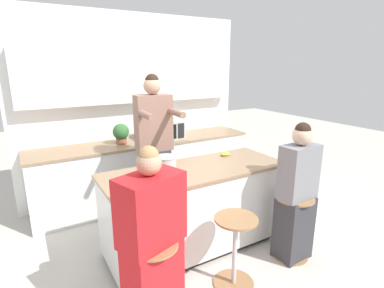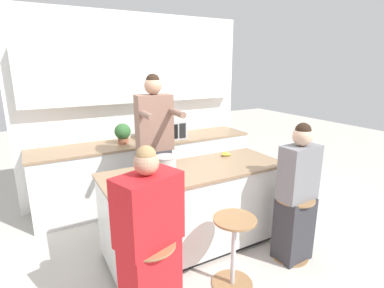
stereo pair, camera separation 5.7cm
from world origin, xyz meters
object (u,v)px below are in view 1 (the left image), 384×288
person_wrapped_blanket (152,243)px  person_seated_near (296,199)px  bar_stool_leftmost (154,278)px  cooking_pot (166,162)px  fruit_bowl (140,181)px  person_cooking (155,154)px  coffee_cup_near (179,177)px  bar_stool_center (235,248)px  bar_stool_rightmost (292,223)px  kitchen_island (195,208)px  microwave (163,130)px  potted_plant (121,133)px  banana_bunch (225,154)px

person_wrapped_blanket → person_seated_near: bearing=-18.4°
bar_stool_leftmost → cooking_pot: cooking_pot is taller
cooking_pot → fruit_bowl: cooking_pot is taller
person_wrapped_blanket → person_cooking: bearing=47.1°
coffee_cup_near → fruit_bowl: bearing=168.1°
bar_stool_leftmost → person_seated_near: (1.58, 0.02, 0.29)m
person_wrapped_blanket → cooking_pot: person_wrapped_blanket is taller
bar_stool_leftmost → bar_stool_center: size_ratio=1.00×
bar_stool_rightmost → cooking_pot: cooking_pot is taller
bar_stool_rightmost → coffee_cup_near: coffee_cup_near is taller
kitchen_island → person_cooking: 0.83m
bar_stool_center → microwave: bearing=82.6°
bar_stool_center → microwave: size_ratio=1.22×
person_wrapped_blanket → person_seated_near: 1.58m
cooking_pot → microwave: bearing=66.3°
bar_stool_rightmost → potted_plant: bearing=118.9°
person_wrapped_blanket → microwave: person_wrapped_blanket is taller
person_cooking → fruit_bowl: bearing=-117.2°
kitchen_island → microwave: bearing=79.0°
bar_stool_rightmost → person_wrapped_blanket: 1.60m
coffee_cup_near → kitchen_island: bearing=33.9°
microwave → bar_stool_rightmost: bearing=-75.6°
kitchen_island → person_wrapped_blanket: (-0.79, -0.67, 0.21)m
bar_stool_leftmost → cooking_pot: (0.53, 0.87, 0.61)m
person_cooking → cooking_pot: person_cooking is taller
person_seated_near → potted_plant: 2.41m
fruit_bowl → microwave: 1.77m
bar_stool_rightmost → banana_bunch: 1.07m
kitchen_island → bar_stool_leftmost: kitchen_island is taller
cooking_pot → person_wrapped_blanket: bearing=-121.9°
coffee_cup_near → potted_plant: size_ratio=0.37×
person_cooking → fruit_bowl: 0.93m
person_wrapped_blanket → banana_bunch: bearing=15.3°
cooking_pot → potted_plant: size_ratio=1.13×
person_seated_near → banana_bunch: size_ratio=9.62×
person_cooking → potted_plant: person_cooking is taller
cooking_pot → fruit_bowl: (-0.41, -0.31, -0.02)m
kitchen_island → person_wrapped_blanket: bearing=-139.5°
kitchen_island → person_seated_near: bearing=-40.3°
bar_stool_leftmost → person_seated_near: 1.60m
fruit_bowl → coffee_cup_near: size_ratio=2.13×
person_cooking → microwave: (0.45, 0.71, 0.11)m
person_cooking → fruit_bowl: size_ratio=8.45×
fruit_bowl → potted_plant: (0.31, 1.55, 0.10)m
kitchen_island → bar_stool_leftmost: size_ratio=2.90×
coffee_cup_near → banana_bunch: (0.85, 0.42, -0.02)m
cooking_pot → potted_plant: 1.24m
bar_stool_leftmost → bar_stool_center: 0.79m
person_cooking → person_seated_near: 1.67m
fruit_bowl → person_seated_near: bearing=-20.2°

